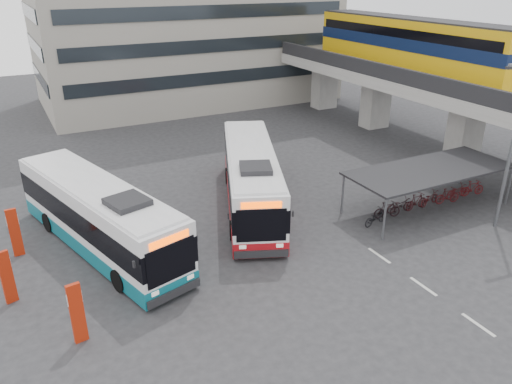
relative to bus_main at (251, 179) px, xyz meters
name	(u,v)px	position (x,y,z in m)	size (l,w,h in m)	color
ground	(338,268)	(0.52, -8.13, -1.76)	(120.00, 120.00, 0.00)	#28282B
viaduct	(419,65)	(17.52, 5.27, 4.47)	(8.00, 32.00, 9.68)	gray
bike_shelter	(427,188)	(8.99, -5.13, -0.46)	(10.00, 4.00, 2.54)	#595B60
road_markings	(423,286)	(3.02, -11.13, -1.75)	(0.15, 7.60, 0.01)	beige
bus_main	(251,179)	(0.00, 0.00, 0.00)	(7.48, 12.89, 3.79)	white
bus_teal	(99,216)	(-9.00, -0.93, -0.01)	(6.12, 13.02, 3.77)	white
pedestrian	(248,241)	(-2.75, -5.03, -0.99)	(0.56, 0.37, 1.54)	black
lamp_post	(512,138)	(10.71, -8.59, 3.35)	(1.58, 0.33, 8.96)	#595B60
sign_totem_south	(77,312)	(-11.23, -7.78, -0.44)	(0.55, 0.24, 2.56)	#A4200A
sign_totem_mid	(7,276)	(-13.43, -3.85, -0.49)	(0.52, 0.30, 2.46)	#A4200A
sign_totem_north	(15,232)	(-12.87, 0.19, -0.45)	(0.55, 0.18, 2.53)	#A4200A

